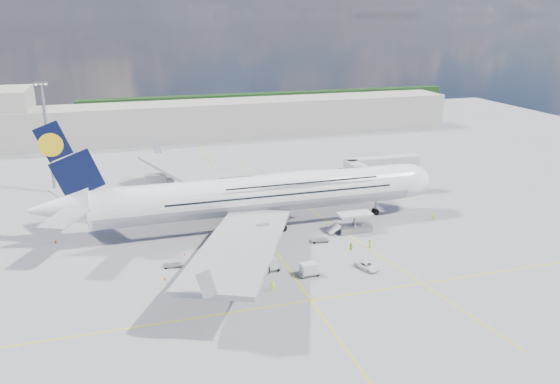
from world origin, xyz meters
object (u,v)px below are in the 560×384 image
object	(u,v)px
dolly_nose_far	(308,269)
cone_wing_right_inner	(185,254)
catering_truck_outer	(159,183)
cone_wing_right_outer	(165,278)
dolly_row_a	(201,264)
crew_loader	(351,247)
dolly_back	(172,265)
light_mast	(48,137)
dolly_row_b	(245,260)
crew_van	(370,243)
service_van	(367,266)
cargo_loader	(353,225)
crew_nose	(434,216)
cone_tail	(56,241)
baggage_tug	(248,279)
dolly_row_c	(269,265)
cone_wing_left_inner	(237,215)
crew_tug	(272,286)
airliner	(260,194)
catering_truck_inner	(187,193)
dolly_nose_near	(319,240)
crew_wing	(208,243)
cone_wing_left_outer	(162,187)
jet_bridge	(374,168)
cone_nose	(378,210)

from	to	relation	value
dolly_nose_far	cone_wing_right_inner	distance (m)	22.41
catering_truck_outer	cone_wing_right_outer	distance (m)	47.14
dolly_row_a	crew_loader	size ratio (longest dim) A/B	2.13
cone_wing_right_inner	dolly_back	bearing A→B (deg)	-121.95
light_mast	dolly_row_b	size ratio (longest dim) A/B	9.40
crew_van	service_van	bearing A→B (deg)	139.49
dolly_back	crew_van	world-z (taller)	crew_van
cargo_loader	cone_wing_right_inner	world-z (taller)	cargo_loader
dolly_back	crew_nose	world-z (taller)	crew_nose
light_mast	cone_tail	world-z (taller)	light_mast
cone_wing_right_outer	baggage_tug	bearing A→B (deg)	-22.44
cone_wing_right_inner	dolly_row_c	bearing A→B (deg)	-39.37
dolly_nose_far	cone_wing_left_inner	xyz separation A→B (m)	(-5.05, 29.50, -0.85)
crew_nose	crew_loader	distance (m)	24.10
crew_tug	cargo_loader	bearing A→B (deg)	55.80
cargo_loader	dolly_row_c	distance (m)	23.26
airliner	light_mast	xyz separation A→B (m)	(-40.26, 35.00, 6.34)
airliner	crew_nose	size ratio (longest dim) A/B	42.35
dolly_row_a	catering_truck_outer	distance (m)	45.07
service_van	crew_tug	bearing A→B (deg)	169.28
catering_truck_inner	dolly_nose_near	bearing A→B (deg)	-58.60
dolly_row_a	crew_nose	size ratio (longest dim) A/B	1.88
cone_wing_right_outer	cone_tail	world-z (taller)	cone_tail
dolly_nose_near	crew_wing	size ratio (longest dim) A/B	1.71
light_mast	dolly_nose_near	distance (m)	67.69
service_van	cone_wing_left_inner	size ratio (longest dim) A/B	7.15
crew_nose	crew_tug	xyz separation A→B (m)	(-39.42, -19.28, -0.09)
light_mast	crew_van	bearing A→B (deg)	-41.67
dolly_nose_far	crew_nose	world-z (taller)	dolly_nose_far
dolly_row_b	crew_van	world-z (taller)	dolly_row_b
cargo_loader	cone_tail	bearing A→B (deg)	169.22
dolly_row_c	cone_tail	bearing A→B (deg)	137.68
cargo_loader	dolly_row_b	size ratio (longest dim) A/B	3.15
crew_loader	crew_wing	bearing A→B (deg)	-147.53
cargo_loader	crew_nose	size ratio (longest dim) A/B	4.56
dolly_row_a	cone_wing_right_inner	distance (m)	6.79
crew_tug	cone_tail	size ratio (longest dim) A/B	2.79
crew_nose	dolly_nose_near	bearing A→B (deg)	137.60
dolly_nose_far	catering_truck_outer	xyz separation A→B (m)	(-18.74, 52.05, 0.71)
dolly_nose_near	crew_van	distance (m)	9.19
dolly_row_a	crew_nose	bearing A→B (deg)	27.27
dolly_nose_near	cone_wing_right_inner	bearing A→B (deg)	-176.09
baggage_tug	cone_tail	size ratio (longest dim) A/B	5.15
airliner	cone_wing_left_outer	world-z (taller)	airliner
dolly_nose_far	catering_truck_outer	size ratio (longest dim) A/B	0.49
jet_bridge	cone_nose	xyz separation A→B (m)	(-3.42, -9.23, -6.60)
catering_truck_outer	crew_van	distance (m)	55.63
dolly_row_b	light_mast	bearing A→B (deg)	118.19
dolly_row_a	cone_wing_right_inner	size ratio (longest dim) A/B	7.19
dolly_nose_near	cone_wing_left_outer	world-z (taller)	cone_wing_left_outer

